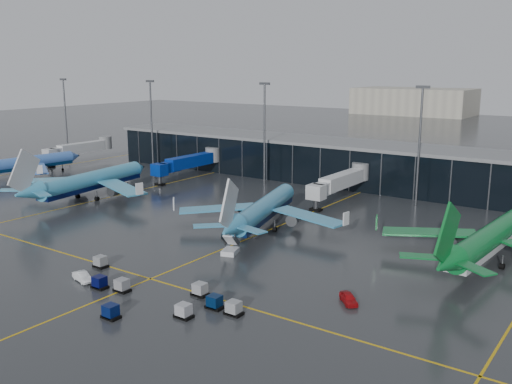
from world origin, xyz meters
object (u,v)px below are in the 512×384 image
Objects in this scene: airliner_klm_near at (264,197)px; mobile_airstair at (230,249)px; service_van_white at (83,277)px; airliner_arkefly at (92,170)px; baggage_carts at (156,293)px; airliner_klm_west at (26,155)px; service_van_red at (349,298)px; airliner_aer_lingus at (491,224)px.

mobile_airstair is (4.18, -15.75, -5.14)m from airliner_klm_near.
mobile_airstair reaches higher than service_van_white.
airliner_arkefly reaches higher than service_van_white.
baggage_carts is at bearing -40.62° from airliner_arkefly.
airliner_klm_near is 10.25× the size of mobile_airstair.
airliner_klm_west is 9.35× the size of service_van_red.
airliner_klm_near is 37.85m from service_van_white.
airliner_klm_west is 0.96× the size of airliner_klm_near.
mobile_airstair is (-34.72, -19.86, -5.26)m from airliner_aer_lingus.
mobile_airstair is (50.15, -13.60, -5.65)m from airliner_arkefly.
service_van_red is at bearing -8.85° from airliner_klm_west.
airliner_klm_near is at bearing -5.87° from airliner_arkefly.
airliner_klm_near reaches higher than airliner_klm_west.
airliner_klm_west is 36.81m from airliner_arkefly.
mobile_airstair is 0.95× the size of service_van_red.
airliner_arkefly is 10.41× the size of service_van_white.
baggage_carts reaches higher than service_van_red.
airliner_aer_lingus reaches higher than airliner_klm_near.
airliner_arkefly is at bearing 145.39° from mobile_airstair.
baggage_carts is 24.75m from service_van_red.
baggage_carts is (-31.49, -39.71, -5.27)m from airliner_aer_lingus.
baggage_carts is at bearing -94.27° from airliner_klm_near.
airliner_klm_west reaches higher than service_van_white.
baggage_carts is 20.11m from mobile_airstair.
airliner_arkefly reaches higher than airliner_aer_lingus.
airliner_klm_west is at bearing 147.24° from mobile_airstair.
baggage_carts is 7.64× the size of mobile_airstair.
airliner_klm_near is at bearing 97.29° from service_van_red.
mobile_airstair reaches higher than baggage_carts.
airliner_klm_near is at bearing 101.76° from baggage_carts.
service_van_white is (-12.82, -1.49, -0.10)m from baggage_carts.
airliner_arkefly reaches higher than service_van_red.
airliner_arkefly is 1.46× the size of baggage_carts.
airliner_klm_near is 39.12m from airliner_aer_lingus.
baggage_carts is (53.38, -33.45, -5.66)m from airliner_arkefly.
airliner_aer_lingus is (84.87, 6.26, -0.39)m from airliner_arkefly.
airliner_klm_near reaches higher than service_van_red.
airliner_klm_near is (45.97, 2.14, -0.52)m from airliner_arkefly.
airliner_aer_lingus reaches higher than mobile_airstair.
airliner_aer_lingus is 10.47× the size of mobile_airstair.
baggage_carts is at bearing -19.25° from airliner_klm_west.
airliner_klm_west is at bearing 160.70° from airliner_klm_near.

